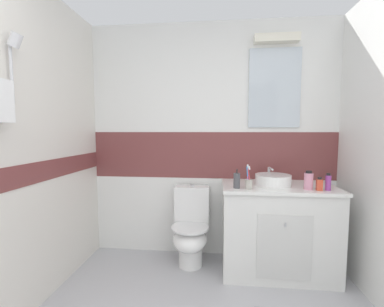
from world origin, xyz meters
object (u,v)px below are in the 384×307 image
Objects in this scene: toothbrush_cup at (249,183)px; perfume_flask_small at (319,184)px; toilet at (191,229)px; mouthwash_bottle at (309,181)px; soap_dispenser at (237,181)px; sink_basin at (273,179)px; deodorant_spray_can at (328,182)px.

toothbrush_cup is 1.89× the size of perfume_flask_small.
mouthwash_bottle is (1.06, -0.21, 0.56)m from toilet.
soap_dispenser is (0.44, -0.22, 0.55)m from toilet.
mouthwash_bottle is at bearing -29.59° from sink_basin.
perfume_flask_small is (1.14, -0.24, 0.54)m from toilet.
toothbrush_cup reaches higher than toilet.
mouthwash_bottle is (0.27, -0.15, 0.02)m from sink_basin.
toilet is at bearing 168.59° from mouthwash_bottle.
sink_basin is 0.47× the size of toilet.
soap_dispenser reaches higher than toilet.
soap_dispenser is at bearing 179.53° from deodorant_spray_can.
soap_dispenser is (-0.10, 0.03, 0.01)m from toothbrush_cup.
sink_basin is 0.96m from toilet.
toilet is at bearing 175.67° from sink_basin.
deodorant_spray_can is at bearing -0.47° from soap_dispenser.
sink_basin is 3.20× the size of perfume_flask_small.
toilet is 1.22m from mouthwash_bottle.
sink_basin is at bearing 158.87° from deodorant_spray_can.
soap_dispenser reaches higher than sink_basin.
perfume_flask_small is (0.35, -0.18, 0.00)m from sink_basin.
toothbrush_cup is at bearing -15.37° from soap_dispenser.
soap_dispenser is (-0.35, -0.16, 0.01)m from sink_basin.
deodorant_spray_can is (0.08, 0.02, 0.01)m from perfume_flask_small.
toothbrush_cup is at bearing -176.27° from mouthwash_bottle.
mouthwash_bottle is at bearing -11.41° from toilet.
sink_basin is at bearing -4.33° from toilet.
soap_dispenser is 0.70m from perfume_flask_small.
toilet is 0.74m from soap_dispenser.
toothbrush_cup is 1.33× the size of mouthwash_bottle.
sink_basin is 0.31m from mouthwash_bottle.
toothbrush_cup is 0.60m from perfume_flask_small.
perfume_flask_small is 0.08m from deodorant_spray_can.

